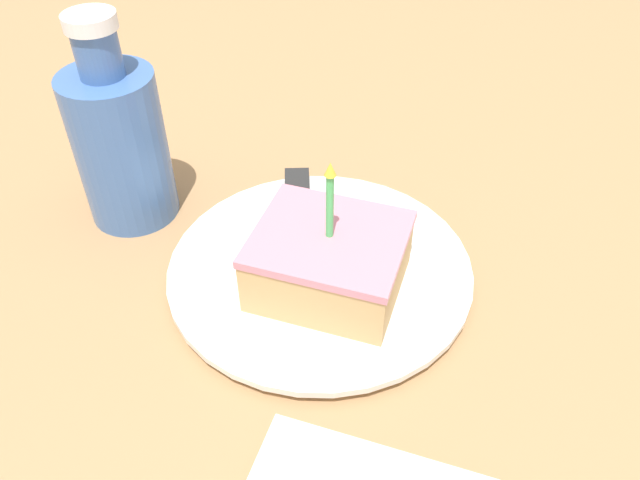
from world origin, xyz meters
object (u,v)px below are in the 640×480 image
plate (320,269)px  bottle (120,142)px  cake_slice (329,260)px  fork (298,224)px

plate → bottle: 0.21m
cake_slice → bottle: bottle is taller
plate → cake_slice: size_ratio=2.14×
fork → plate: bearing=40.7°
plate → fork: fork is taller
cake_slice → bottle: size_ratio=0.62×
bottle → plate: bearing=81.1°
fork → bottle: size_ratio=0.98×
plate → bottle: bottle is taller
plate → bottle: size_ratio=1.33×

